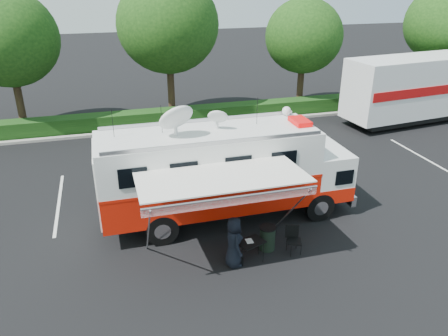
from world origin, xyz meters
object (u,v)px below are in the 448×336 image
Objects in this scene: trash_bin at (267,238)px; semi_trailer at (440,85)px; command_truck at (225,172)px; folding_table at (251,243)px.

trash_bin is 19.48m from semi_trailer.
command_truck is 18.84m from semi_trailer.
semi_trailer is at bearing 34.52° from folding_table.
command_truck is at bearing 91.04° from folding_table.
semi_trailer reaches higher than trash_bin.
trash_bin is at bearing -145.35° from semi_trailer.
folding_table is (0.05, -2.93, -1.29)m from command_truck.
semi_trailer is at bearing 34.65° from trash_bin.
trash_bin is 0.06× the size of semi_trailer.
semi_trailer is (16.72, 11.50, 1.50)m from folding_table.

